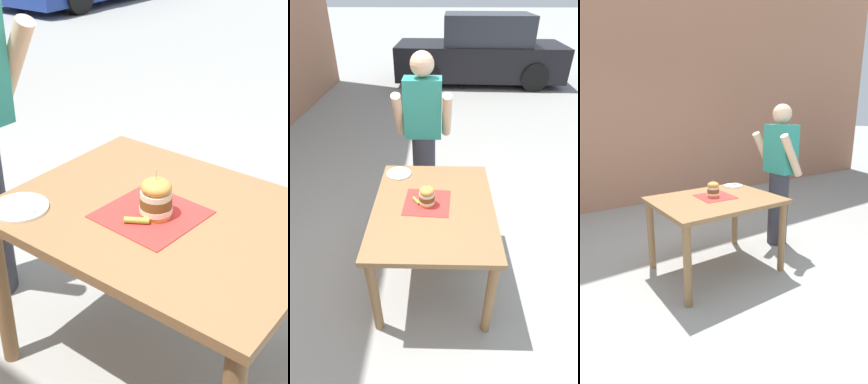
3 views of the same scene
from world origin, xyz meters
TOP-DOWN VIEW (x-y plane):
  - ground_plane at (0.00, 0.00)m, footprint 80.00×80.00m
  - patio_table at (0.00, 0.00)m, footprint 0.92×1.20m
  - serving_paper at (-0.05, 0.03)m, footprint 0.37×0.37m
  - sandwich at (-0.05, 0.01)m, footprint 0.12×0.12m
  - pickle_spear at (-0.14, 0.03)m, footprint 0.07×0.09m
  - side_plate_with_forks at (-0.32, 0.45)m, footprint 0.22×0.22m

SIDE VIEW (x-z plane):
  - ground_plane at x=0.00m, z-range 0.00..0.00m
  - patio_table at x=0.00m, z-range 0.27..1.04m
  - serving_paper at x=-0.05m, z-range 0.77..0.77m
  - side_plate_with_forks at x=-0.32m, z-range 0.76..0.78m
  - pickle_spear at x=-0.14m, z-range 0.77..0.80m
  - sandwich at x=-0.05m, z-range 0.75..0.94m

